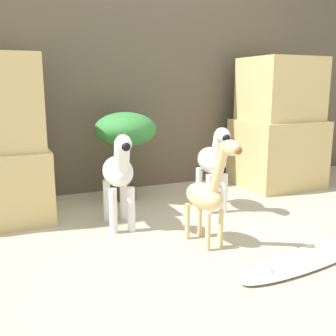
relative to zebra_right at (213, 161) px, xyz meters
name	(u,v)px	position (x,y,z in m)	size (l,w,h in m)	color
ground_plane	(228,248)	(-0.27, -0.66, -0.36)	(14.00, 14.00, 0.00)	#B2A88E
wall_back	(136,61)	(-0.27, 0.87, 0.74)	(6.40, 0.08, 2.20)	brown
rock_pillar_right	(278,127)	(0.89, 0.39, 0.17)	(0.68, 0.61, 1.13)	#D1B775
zebra_right	(213,161)	(0.00, 0.00, 0.00)	(0.25, 0.48, 0.62)	white
zebra_left	(119,173)	(-0.73, -0.09, 0.00)	(0.22, 0.48, 0.62)	white
giraffe_figurine	(208,192)	(-0.36, -0.56, -0.05)	(0.19, 0.44, 0.63)	#E0C184
potted_palm_front	(125,132)	(-0.50, 0.48, 0.18)	(0.48, 0.48, 0.69)	#513323
surfboard	(316,255)	(0.08, -0.95, -0.34)	(1.14, 0.43, 0.07)	silver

